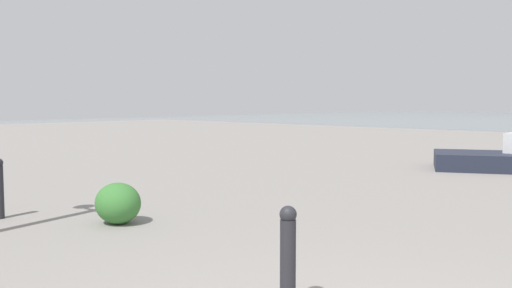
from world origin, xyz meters
name	(u,v)px	position (x,y,z in m)	size (l,w,h in m)	color
bollard_near	(288,255)	(1.29, -0.85, 0.40)	(0.13, 0.13, 0.78)	#232328
shrub_low	(118,203)	(4.70, -1.57, 0.26)	(0.61, 0.55, 0.52)	#387533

